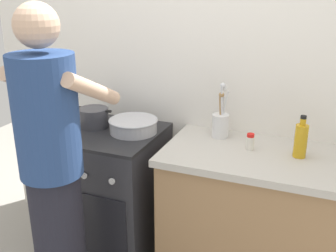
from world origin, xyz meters
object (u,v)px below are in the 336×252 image
object	(u,v)px
pot	(94,118)
spice_bottle	(250,142)
oil_bottle	(301,140)
mixing_bowl	(133,125)
stove_range	(113,195)
utensil_crock	(221,122)
person	(54,180)

from	to	relation	value
pot	spice_bottle	xyz separation A→B (m)	(1.00, -0.00, -0.02)
oil_bottle	mixing_bowl	bearing A→B (deg)	179.87
stove_range	spice_bottle	bearing A→B (deg)	2.72
utensil_crock	oil_bottle	xyz separation A→B (m)	(0.47, -0.13, 0.00)
pot	utensil_crock	size ratio (longest dim) A/B	0.77
mixing_bowl	utensil_crock	bearing A→B (deg)	13.76
stove_range	pot	size ratio (longest dim) A/B	3.52
utensil_crock	oil_bottle	distance (m)	0.48
pot	utensil_crock	xyz separation A→B (m)	(0.80, 0.13, 0.03)
mixing_bowl	oil_bottle	size ratio (longest dim) A/B	1.33
utensil_crock	oil_bottle	bearing A→B (deg)	-15.43
pot	oil_bottle	xyz separation A→B (m)	(1.26, 0.00, 0.03)
pot	spice_bottle	world-z (taller)	pot
spice_bottle	oil_bottle	bearing A→B (deg)	0.76
mixing_bowl	utensil_crock	distance (m)	0.53
mixing_bowl	stove_range	bearing A→B (deg)	-161.61
stove_range	person	xyz separation A→B (m)	(0.03, -0.61, 0.41)
mixing_bowl	spice_bottle	bearing A→B (deg)	-0.45
stove_range	oil_bottle	bearing A→B (deg)	2.26
utensil_crock	spice_bottle	bearing A→B (deg)	-32.82
pot	mixing_bowl	size ratio (longest dim) A/B	0.84
mixing_bowl	person	size ratio (longest dim) A/B	0.18
utensil_crock	pot	bearing A→B (deg)	-170.73
stove_range	spice_bottle	world-z (taller)	spice_bottle
mixing_bowl	utensil_crock	world-z (taller)	utensil_crock
mixing_bowl	person	xyz separation A→B (m)	(-0.11, -0.65, -0.09)
spice_bottle	mixing_bowl	bearing A→B (deg)	179.55
spice_bottle	person	distance (m)	1.05
stove_range	person	world-z (taller)	person
mixing_bowl	oil_bottle	bearing A→B (deg)	-0.13
mixing_bowl	spice_bottle	world-z (taller)	spice_bottle
stove_range	oil_bottle	world-z (taller)	oil_bottle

